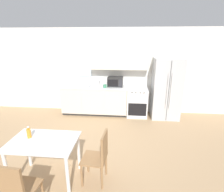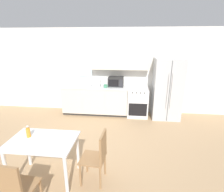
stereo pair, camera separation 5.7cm
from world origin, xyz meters
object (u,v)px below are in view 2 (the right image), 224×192
at_px(dining_chair_near, 14,187).
at_px(oven_range, 138,102).
at_px(refrigerator, 167,89).
at_px(drink_bottle, 28,132).
at_px(microwave, 116,82).
at_px(coffee_mug, 106,86).
at_px(dining_table, 43,146).
at_px(dining_chair_side, 98,154).

bearing_deg(dining_chair_near, oven_range, 69.60).
xyz_separation_m(refrigerator, drink_bottle, (-2.79, -2.80, -0.06)).
height_order(microwave, coffee_mug, microwave).
bearing_deg(refrigerator, oven_range, 177.86).
bearing_deg(dining_table, refrigerator, 48.71).
bearing_deg(drink_bottle, dining_chair_side, -1.58).
height_order(microwave, dining_table, microwave).
xyz_separation_m(refrigerator, microwave, (-1.56, 0.13, 0.16)).
bearing_deg(dining_chair_near, dining_table, 92.60).
xyz_separation_m(oven_range, dining_table, (-1.66, -2.90, 0.19)).
bearing_deg(oven_range, coffee_mug, -172.37).
distance_m(coffee_mug, dining_chair_side, 2.78).
xyz_separation_m(coffee_mug, dining_chair_near, (-0.68, -3.51, -0.45)).
bearing_deg(drink_bottle, refrigerator, 45.06).
bearing_deg(oven_range, dining_table, -119.78).
bearing_deg(coffee_mug, dining_table, -103.37).
bearing_deg(drink_bottle, dining_table, -15.27).
bearing_deg(dining_chair_near, coffee_mug, 83.42).
height_order(oven_range, refrigerator, refrigerator).
distance_m(microwave, dining_chair_side, 3.01).
bearing_deg(dining_chair_near, refrigerator, 59.25).
bearing_deg(dining_table, dining_chair_near, -91.80).
relative_size(dining_table, dining_chair_side, 1.18).
bearing_deg(coffee_mug, drink_bottle, -109.00).
distance_m(dining_chair_side, drink_bottle, 1.23).
xyz_separation_m(refrigerator, dining_table, (-2.52, -2.87, -0.27)).
bearing_deg(drink_bottle, oven_range, 55.69).
relative_size(dining_chair_near, dining_chair_side, 1.00).
xyz_separation_m(refrigerator, dining_chair_near, (-2.55, -3.62, -0.38)).
relative_size(refrigerator, microwave, 3.83).
relative_size(refrigerator, dining_chair_near, 1.97).
xyz_separation_m(dining_table, dining_chair_near, (-0.02, -0.74, -0.11)).
xyz_separation_m(refrigerator, dining_chair_side, (-1.60, -2.83, -0.38)).
distance_m(oven_range, coffee_mug, 1.14).
height_order(coffee_mug, dining_chair_side, coffee_mug).
height_order(oven_range, dining_chair_near, dining_chair_near).
distance_m(refrigerator, dining_chair_side, 3.27).
bearing_deg(dining_table, oven_range, 60.22).
bearing_deg(coffee_mug, dining_chair_side, -84.45).
relative_size(coffee_mug, dining_chair_near, 0.14).
relative_size(microwave, dining_chair_near, 0.51).
relative_size(oven_range, dining_table, 0.82).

